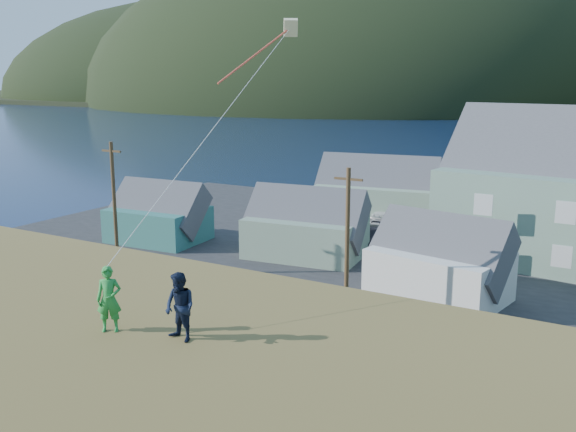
# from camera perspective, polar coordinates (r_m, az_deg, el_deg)

# --- Properties ---
(ground) EXTENTS (900.00, 900.00, 0.00)m
(ground) POSITION_cam_1_polar(r_m,az_deg,el_deg) (33.71, 6.35, -10.66)
(ground) COLOR #0A1638
(ground) RESTS_ON ground
(grass_strip) EXTENTS (110.00, 8.00, 0.10)m
(grass_strip) POSITION_cam_1_polar(r_m,az_deg,el_deg) (32.01, 4.88, -11.82)
(grass_strip) COLOR #4C3D19
(grass_strip) RESTS_ON ground
(waterfront_lot) EXTENTS (72.00, 36.00, 0.12)m
(waterfront_lot) POSITION_cam_1_polar(r_m,az_deg,el_deg) (48.93, 14.41, -3.55)
(waterfront_lot) COLOR #28282B
(waterfront_lot) RESTS_ON ground
(wharf) EXTENTS (26.00, 14.00, 0.90)m
(wharf) POSITION_cam_1_polar(r_m,az_deg,el_deg) (72.04, 14.83, 1.79)
(wharf) COLOR gray
(wharf) RESTS_ON ground
(shed_teal) EXTENTS (7.99, 5.84, 6.01)m
(shed_teal) POSITION_cam_1_polar(r_m,az_deg,el_deg) (52.45, -11.47, 0.13)
(shed_teal) COLOR #317365
(shed_teal) RESTS_ON waterfront_lot
(shed_palegreen_near) EXTENTS (9.24, 6.36, 6.29)m
(shed_palegreen_near) POSITION_cam_1_polar(r_m,az_deg,el_deg) (46.94, 1.58, -0.90)
(shed_palegreen_near) COLOR gray
(shed_palegreen_near) RESTS_ON waterfront_lot
(shed_white) EXTENTS (8.68, 6.50, 6.31)m
(shed_white) POSITION_cam_1_polar(r_m,az_deg,el_deg) (38.94, 13.32, -3.95)
(shed_white) COLOR silver
(shed_white) RESTS_ON waterfront_lot
(shed_palegreen_far) EXTENTS (11.79, 7.82, 7.39)m
(shed_palegreen_far) POSITION_cam_1_polar(r_m,az_deg,el_deg) (59.26, 7.98, 2.20)
(shed_palegreen_far) COLOR gray
(shed_palegreen_far) RESTS_ON waterfront_lot
(utility_poles) EXTENTS (33.27, 0.24, 9.05)m
(utility_poles) POSITION_cam_1_polar(r_m,az_deg,el_deg) (34.15, 5.17, -2.33)
(utility_poles) COLOR #47331E
(utility_poles) RESTS_ON waterfront_lot
(parked_cars) EXTENTS (24.39, 12.89, 1.58)m
(parked_cars) POSITION_cam_1_polar(r_m,az_deg,el_deg) (54.26, 6.73, -0.83)
(parked_cars) COLOR slate
(parked_cars) RESTS_ON waterfront_lot
(kite_flyer_green) EXTENTS (0.69, 0.64, 1.59)m
(kite_flyer_green) POSITION_cam_1_polar(r_m,az_deg,el_deg) (15.76, -15.62, -7.13)
(kite_flyer_green) COLOR #268D38
(kite_flyer_green) RESTS_ON hillside
(kite_flyer_navy) EXTENTS (0.88, 0.74, 1.60)m
(kite_flyer_navy) POSITION_cam_1_polar(r_m,az_deg,el_deg) (14.87, -9.59, -8.00)
(kite_flyer_navy) COLOR black
(kite_flyer_navy) RESTS_ON hillside
(kite_rig) EXTENTS (0.93, 4.72, 10.61)m
(kite_rig) POSITION_cam_1_polar(r_m,az_deg,el_deg) (21.78, -0.45, 15.82)
(kite_rig) COLOR beige
(kite_rig) RESTS_ON ground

